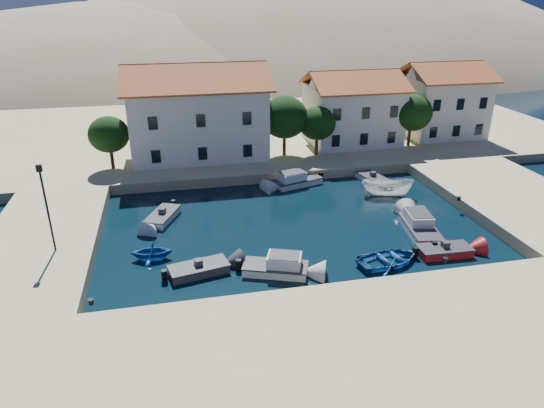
{
  "coord_description": "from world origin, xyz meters",
  "views": [
    {
      "loc": [
        -9.06,
        -23.95,
        17.35
      ],
      "look_at": [
        -1.64,
        10.39,
        2.0
      ],
      "focal_mm": 32.0,
      "sensor_mm": 36.0,
      "label": 1
    }
  ],
  "objects": [
    {
      "name": "boat_east",
      "position": [
        10.15,
        14.44,
        0.0
      ],
      "size": [
        5.02,
        3.11,
        1.82
      ],
      "primitive_type": "imported",
      "rotation": [
        0.0,
        0.0,
        1.26
      ],
      "color": "silver",
      "rests_on": "ground"
    },
    {
      "name": "hills",
      "position": [
        20.64,
        123.62,
        -23.4
      ],
      "size": [
        254.0,
        176.0,
        99.0
      ],
      "color": "#9D8A6A",
      "rests_on": "ground"
    },
    {
      "name": "bollards",
      "position": [
        2.8,
        3.87,
        1.15
      ],
      "size": [
        29.36,
        9.56,
        0.3
      ],
      "color": "black",
      "rests_on": "ground"
    },
    {
      "name": "motorboat_white_west",
      "position": [
        -10.24,
        13.58,
        0.29
      ],
      "size": [
        3.2,
        4.3,
        1.25
      ],
      "rotation": [
        0.0,
        0.0,
        -1.99
      ],
      "color": "silver",
      "rests_on": "ground"
    },
    {
      "name": "rowboat_west",
      "position": [
        -11.04,
        7.14,
        0.0
      ],
      "size": [
        3.11,
        2.75,
        1.54
      ],
      "primitive_type": "imported",
      "rotation": [
        0.0,
        0.0,
        -1.65
      ],
      "color": "#1C539B",
      "rests_on": "ground"
    },
    {
      "name": "trees",
      "position": [
        4.51,
        25.46,
        4.84
      ],
      "size": [
        37.3,
        5.3,
        6.45
      ],
      "color": "#382314",
      "rests_on": "quay_north"
    },
    {
      "name": "building_right",
      "position": [
        24.0,
        30.0,
        5.47
      ],
      "size": [
        9.45,
        8.4,
        8.8
      ],
      "color": "silver",
      "rests_on": "quay_north"
    },
    {
      "name": "lamppost",
      "position": [
        -17.5,
        8.0,
        4.75
      ],
      "size": [
        0.35,
        0.25,
        6.22
      ],
      "color": "black",
      "rests_on": "quay_west"
    },
    {
      "name": "motorboat_grey_sw",
      "position": [
        -7.94,
        4.51,
        0.29
      ],
      "size": [
        4.24,
        2.55,
        1.25
      ],
      "rotation": [
        0.0,
        0.0,
        0.21
      ],
      "color": "#343439",
      "rests_on": "ground"
    },
    {
      "name": "cabin_cruiser_east",
      "position": [
        9.54,
        6.9,
        0.48
      ],
      "size": [
        2.9,
        5.43,
        1.6
      ],
      "rotation": [
        0.0,
        0.0,
        1.41
      ],
      "color": "silver",
      "rests_on": "ground"
    },
    {
      "name": "building_mid",
      "position": [
        12.0,
        29.0,
        5.22
      ],
      "size": [
        10.5,
        8.4,
        8.3
      ],
      "color": "silver",
      "rests_on": "quay_north"
    },
    {
      "name": "building_left",
      "position": [
        -6.0,
        28.0,
        5.94
      ],
      "size": [
        14.7,
        9.45,
        9.7
      ],
      "color": "silver",
      "rests_on": "quay_north"
    },
    {
      "name": "quay_east",
      "position": [
        20.5,
        10.0,
        0.5
      ],
      "size": [
        11.0,
        20.0,
        1.0
      ],
      "primitive_type": "cube",
      "color": "tan",
      "rests_on": "ground"
    },
    {
      "name": "motorboat_red_se",
      "position": [
        9.54,
        3.31,
        0.29
      ],
      "size": [
        3.89,
        1.85,
        1.25
      ],
      "rotation": [
        0.0,
        0.0,
        -0.04
      ],
      "color": "maroon",
      "rests_on": "ground"
    },
    {
      "name": "ground",
      "position": [
        0.0,
        0.0,
        0.0
      ],
      "size": [
        400.0,
        400.0,
        0.0
      ],
      "primitive_type": "plane",
      "color": "black",
      "rests_on": "ground"
    },
    {
      "name": "quay_west",
      "position": [
        -19.0,
        10.0,
        0.5
      ],
      "size": [
        8.0,
        20.0,
        1.0
      ],
      "primitive_type": "cube",
      "color": "tan",
      "rests_on": "ground"
    },
    {
      "name": "cabin_cruiser_north",
      "position": [
        2.78,
        19.0,
        0.48
      ],
      "size": [
        5.15,
        3.34,
        1.6
      ],
      "rotation": [
        0.0,
        0.0,
        3.44
      ],
      "color": "silver",
      "rests_on": "ground"
    },
    {
      "name": "quay_north",
      "position": [
        2.0,
        38.0,
        0.5
      ],
      "size": [
        80.0,
        36.0,
        1.0
      ],
      "primitive_type": "cube",
      "color": "tan",
      "rests_on": "ground"
    },
    {
      "name": "motorboat_white_ne",
      "position": [
        10.34,
        18.19,
        0.29
      ],
      "size": [
        2.58,
        4.06,
        1.25
      ],
      "rotation": [
        0.0,
        0.0,
        1.8
      ],
      "color": "silver",
      "rests_on": "ground"
    },
    {
      "name": "cabin_cruiser_south",
      "position": [
        -2.9,
        3.46,
        0.48
      ],
      "size": [
        4.69,
        3.24,
        1.6
      ],
      "rotation": [
        0.0,
        0.0,
        -0.36
      ],
      "color": "silver",
      "rests_on": "ground"
    },
    {
      "name": "quay_south",
      "position": [
        0.0,
        -6.0,
        0.5
      ],
      "size": [
        52.0,
        12.0,
        1.0
      ],
      "primitive_type": "cube",
      "color": "tan",
      "rests_on": "ground"
    },
    {
      "name": "rowboat_south",
      "position": [
        5.12,
        2.99,
        0.0
      ],
      "size": [
        5.25,
        4.18,
        0.97
      ],
      "primitive_type": "imported",
      "rotation": [
        0.0,
        0.0,
        1.76
      ],
      "color": "#1C539B",
      "rests_on": "ground"
    }
  ]
}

